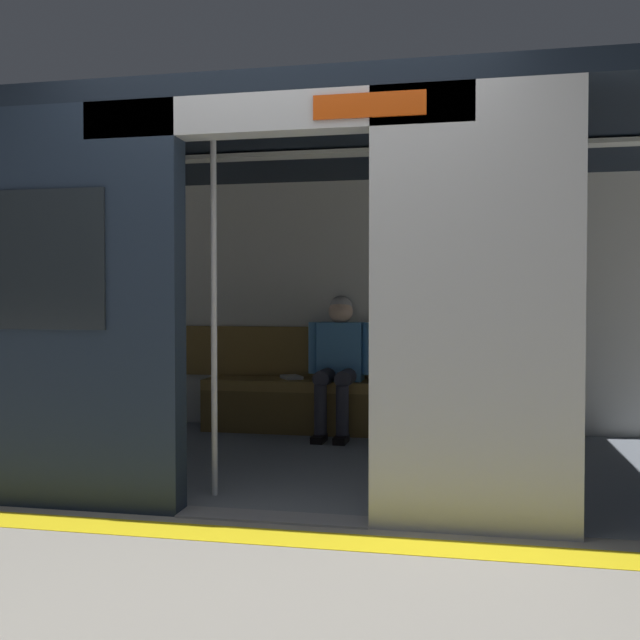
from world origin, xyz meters
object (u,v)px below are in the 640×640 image
train_car (312,241)px  person_seated (339,356)px  book (292,377)px  grab_pole_far (372,309)px  grab_pole_door (214,309)px  bench_seat (348,393)px  handbag (397,372)px

train_car → person_seated: (-0.00, -1.08, -0.88)m
book → grab_pole_far: (-0.97, 2.02, 0.62)m
book → grab_pole_door: size_ratio=0.10×
bench_seat → person_seated: person_seated is taller
book → bench_seat: bearing=140.2°
train_car → book: bearing=-70.0°
person_seated → grab_pole_far: bearing=105.5°
person_seated → bench_seat: bearing=-142.7°
bench_seat → handbag: 0.46m
handbag → grab_pole_door: (0.87, 2.12, 0.55)m
handbag → train_car: bearing=67.3°
handbag → grab_pole_far: (-0.04, 1.97, 0.55)m
bench_seat → handbag: bearing=-175.7°
grab_pole_door → grab_pole_far: 0.92m
grab_pole_door → book: bearing=-88.4°
train_car → handbag: size_ratio=24.62×
train_car → bench_seat: size_ratio=2.53×
handbag → book: bearing=-3.2°
train_car → book: size_ratio=29.09×
train_car → grab_pole_far: size_ratio=2.93×
book → grab_pole_far: grab_pole_far is taller
grab_pole_far → bench_seat: bearing=-76.9°
book → person_seated: bearing=132.4°
train_car → grab_pole_far: train_car is taller
handbag → grab_pole_far: grab_pole_far is taller
book → grab_pole_door: (-0.06, 2.17, 0.62)m
grab_pole_far → grab_pole_door: bearing=9.2°
grab_pole_door → grab_pole_far: (-0.91, -0.15, 0.00)m
person_seated → book: (0.44, -0.14, -0.21)m
person_seated → grab_pole_door: bearing=79.3°
bench_seat → book: size_ratio=11.51×
book → handbag: bearing=146.2°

